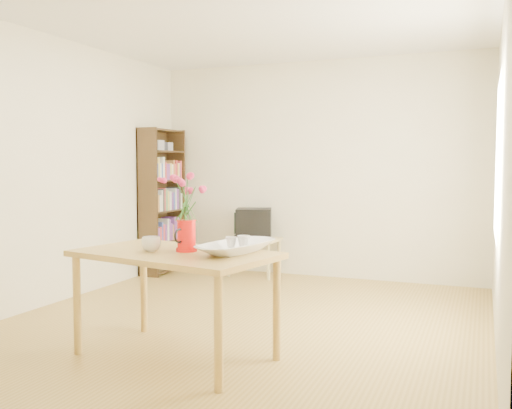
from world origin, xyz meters
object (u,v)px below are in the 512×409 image
at_px(television, 254,223).
at_px(bowl, 236,221).
at_px(table, 175,263).
at_px(pitcher, 187,237).
at_px(mug, 151,244).

bearing_deg(television, bowl, -89.28).
relative_size(table, pitcher, 6.67).
bearing_deg(bowl, television, 109.78).
bearing_deg(bowl, mug, -164.22).
height_order(mug, bowl, bowl).
xyz_separation_m(bowl, television, (-1.02, 2.85, -0.32)).
distance_m(pitcher, television, 2.99).
relative_size(table, mug, 11.30).
relative_size(table, television, 2.90).
height_order(table, bowl, bowl).
xyz_separation_m(table, bowl, (0.42, 0.11, 0.30)).
relative_size(mug, television, 0.26).
bearing_deg(table, mug, -149.50).
distance_m(bowl, television, 3.04).
height_order(pitcher, television, pitcher).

